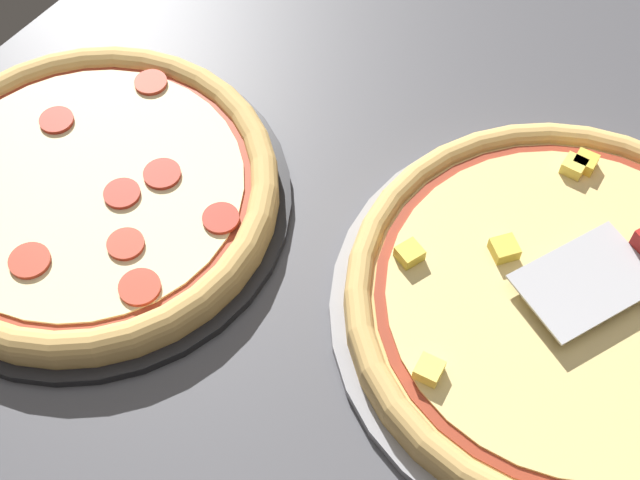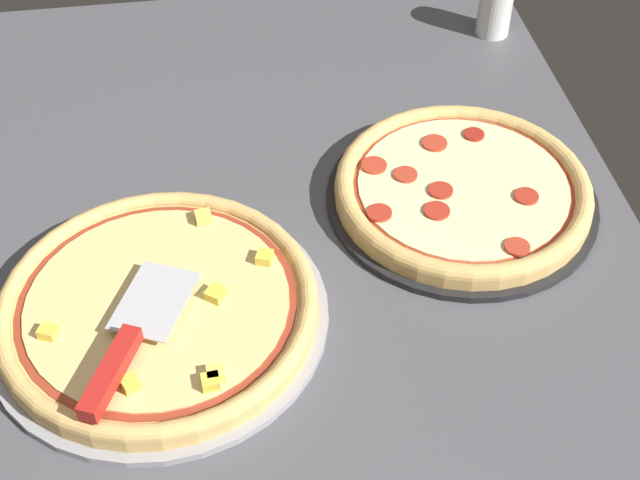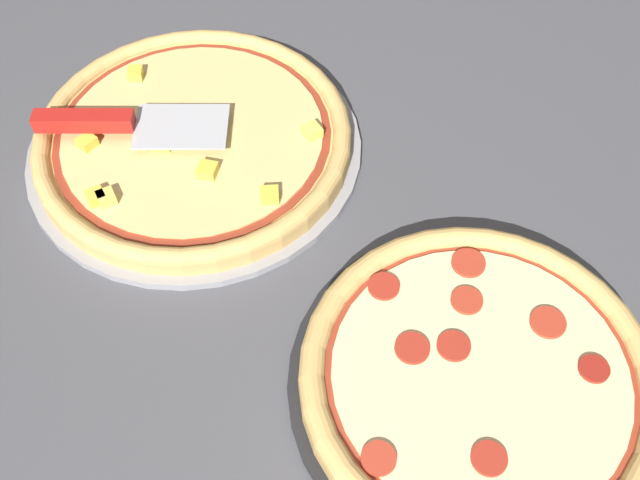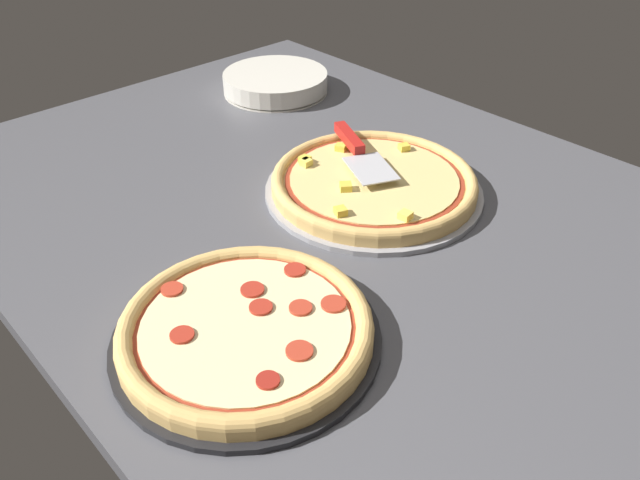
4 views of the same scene
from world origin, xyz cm
name	(u,v)px [view 4 (image 4 of 4)]	position (x,y,z in cm)	size (l,w,h in cm)	color
ground_plane	(332,214)	(0.00, 0.00, -1.80)	(152.90, 109.76, 3.60)	#4C4C51
pizza_pan_front	(373,190)	(-2.11, -8.74, 0.50)	(40.52, 40.52, 1.00)	#939399
pizza_front	(374,181)	(-2.09, -8.72, 2.51)	(38.09, 38.09, 3.52)	#DBAD60
pizza_pan_back	(247,338)	(-16.89, 32.37, 0.50)	(36.84, 36.84, 1.00)	black
pizza_back	(246,327)	(-16.89, 32.35, 2.46)	(34.63, 34.63, 3.04)	#DBAD60
serving_spatula	(355,146)	(6.48, -12.32, 5.28)	(22.50, 13.69, 2.00)	#B7B7BC
plate_stack	(275,82)	(47.67, -26.38, 2.45)	(25.82, 25.82, 4.90)	silver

